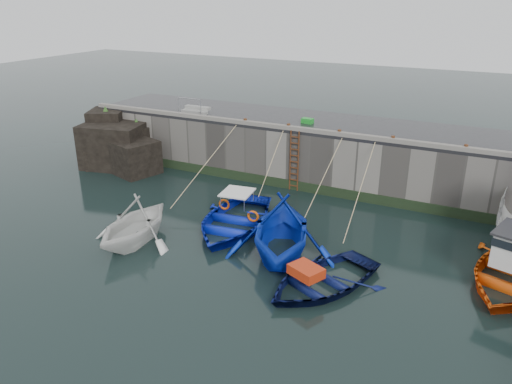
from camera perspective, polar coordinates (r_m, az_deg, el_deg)
The scene contains 22 objects.
ground at distance 17.56m, azimuth -2.13°, elevation -11.58°, with size 120.00×120.00×0.00m, color black.
quay_back at distance 27.55m, azimuth 10.29°, elevation 4.23°, with size 30.00×5.00×3.00m, color slate.
road_back at distance 27.12m, azimuth 10.51°, elevation 7.41°, with size 30.00×5.00×0.16m, color black.
kerb_back at distance 24.89m, azimuth 8.99°, elevation 6.65°, with size 30.00×0.30×0.20m, color slate.
algae_back at distance 25.66m, azimuth 8.47°, elevation 0.06°, with size 30.00×0.08×0.50m, color black.
rock_outcrop at distance 30.86m, azimuth -15.42°, elevation 5.23°, with size 5.85×4.24×3.41m.
ladder at distance 25.79m, azimuth 4.38°, elevation 3.53°, with size 0.51×0.08×3.20m.
boat_near_white at distance 21.55m, azimuth -13.55°, elevation -5.47°, with size 3.76×4.36×2.30m, color silver.
boat_near_white_rope at distance 25.53m, azimuth -5.86°, elevation -0.54°, with size 0.04×6.45×3.10m, color tan, non-canonical shape.
boat_near_blue at distance 22.21m, azimuth -2.57°, elevation -3.98°, with size 4.05×5.68×1.18m, color #0C20B4.
boat_near_blue_rope at distance 25.43m, azimuth 1.69°, elevation -0.52°, with size 0.04×3.88×3.10m, color tan, non-canonical shape.
boat_near_blacktrim at distance 19.98m, azimuth 2.83°, elevation -7.13°, with size 4.58×5.31×2.80m, color #0C2DBB.
boat_near_blacktrim_rope at distance 23.86m, azimuth 7.31°, elevation -2.25°, with size 0.04×4.99×3.10m, color tan, non-canonical shape.
boat_near_navy at distance 18.17m, azimuth 7.48°, elevation -10.50°, with size 3.43×4.81×1.00m, color #0A1344.
boat_near_navy_rope at distance 22.70m, azimuth 11.96°, elevation -3.87°, with size 0.04×6.24×3.10m, color tan, non-canonical shape.
fish_crate at distance 27.09m, azimuth 5.90°, elevation 8.11°, with size 0.61×0.35×0.26m, color #1B9628.
railing at distance 29.50m, azimuth -6.89°, elevation 9.34°, with size 1.60×1.05×1.00m.
bollard_a at distance 26.82m, azimuth -1.24°, elevation 8.10°, with size 0.18×0.18×0.28m, color #3F1E0F.
bollard_b at distance 25.80m, azimuth 3.74°, elevation 7.50°, with size 0.18×0.18×0.28m, color #3F1E0F.
bollard_c at distance 24.92m, azimuth 9.51°, elevation 6.73°, with size 0.18×0.18×0.28m, color #3F1E0F.
bollard_d at distance 24.33m, azimuth 15.37°, elevation 5.88°, with size 0.18×0.18×0.28m, color #3F1E0F.
bollard_e at distance 23.98m, azimuth 22.86°, elevation 4.70°, with size 0.18×0.18×0.28m, color #3F1E0F.
Camera 1 is at (7.07, -12.85, 9.66)m, focal length 35.00 mm.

